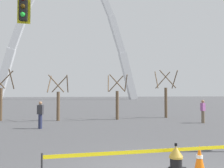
{
  "coord_description": "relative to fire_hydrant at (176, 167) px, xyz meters",
  "views": [
    {
      "loc": [
        -2.2,
        -5.9,
        2.09
      ],
      "look_at": [
        0.07,
        5.0,
        2.5
      ],
      "focal_mm": 38.56,
      "sensor_mm": 36.0,
      "label": 1
    }
  ],
  "objects": [
    {
      "name": "tree_left_mid",
      "position": [
        -2.72,
        13.65,
        1.05
      ],
      "size": [
        1.59,
        1.6,
        3.43
      ],
      "color": "brown",
      "rests_on": "ground"
    },
    {
      "name": "pedestrian_standing_center",
      "position": [
        7.15,
        10.18,
        0.35
      ],
      "size": [
        0.39,
        0.33,
        1.59
      ],
      "color": "brown",
      "rests_on": "ground"
    },
    {
      "name": "monument_arch",
      "position": [
        -0.25,
        70.91,
        19.52
      ],
      "size": [
        43.87,
        2.3,
        45.85
      ],
      "color": "silver",
      "rests_on": "ground"
    },
    {
      "name": "fire_hydrant",
      "position": [
        0.0,
        0.0,
        0.0
      ],
      "size": [
        0.46,
        0.48,
        0.99
      ],
      "color": "black",
      "rests_on": "ground"
    },
    {
      "name": "tree_center_right",
      "position": [
        6.15,
        14.07,
        1.3
      ],
      "size": [
        1.83,
        1.84,
        3.97
      ],
      "color": "brown",
      "rests_on": "ground"
    },
    {
      "name": "tree_center_left",
      "position": [
        1.81,
        13.53,
        1.09
      ],
      "size": [
        1.63,
        1.64,
        3.52
      ],
      "color": "brown",
      "rests_on": "ground"
    },
    {
      "name": "tree_far_left",
      "position": [
        -6.95,
        14.46,
        1.24
      ],
      "size": [
        1.78,
        1.79,
        3.85
      ],
      "color": "brown",
      "rests_on": "ground"
    },
    {
      "name": "caution_tape_barrier",
      "position": [
        -0.35,
        0.18,
        0.14
      ],
      "size": [
        5.0,
        0.12,
        0.88
      ],
      "color": "#232326",
      "rests_on": "ground"
    },
    {
      "name": "pedestrian_walking_left",
      "position": [
        -3.68,
        9.75,
        0.35
      ],
      "size": [
        0.39,
        0.32,
        1.59
      ],
      "color": "#232847",
      "rests_on": "ground"
    },
    {
      "name": "traffic_cone_by_hydrant",
      "position": [
        1.1,
        0.87,
        -0.11
      ],
      "size": [
        0.36,
        0.36,
        0.73
      ],
      "color": "black",
      "rests_on": "ground"
    }
  ]
}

